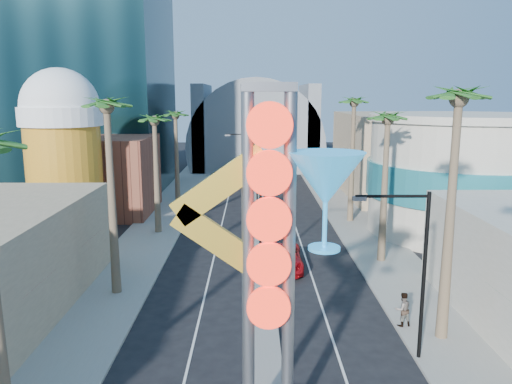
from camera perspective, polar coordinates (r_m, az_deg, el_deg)
The scene contains 20 objects.
sidewalk_west at distance 50.61m, azimuth -10.60°, elevation -3.04°, with size 5.00×100.00×0.15m, color gray.
sidewalk_east at distance 50.81m, azimuth 11.02°, elevation -3.00°, with size 5.00×100.00×0.15m, color gray.
median at distance 52.73m, azimuth 0.19°, elevation -2.29°, with size 1.60×84.00×0.15m, color gray.
brick_filler_west at distance 54.22m, azimuth -16.97°, elevation 1.82°, with size 10.00×10.00×8.00m, color brown.
filler_east at distance 63.92m, azimuth 14.63°, elevation 4.16°, with size 10.00×20.00×10.00m, color tan.
beer_mug at distance 46.55m, azimuth -21.19°, elevation 4.91°, with size 7.00×7.00×14.50m.
turquoise_building at distance 47.63m, azimuth 22.52°, elevation 1.78°, with size 16.60×16.60×10.60m.
canopy at distance 85.69m, azimuth -0.04°, elevation 5.68°, with size 22.00×16.00×22.00m.
neon_sign at distance 17.04m, azimuth 4.21°, elevation -5.48°, with size 6.53×2.60×12.55m.
streetlight_0 at distance 34.12m, azimuth 1.44°, elevation -1.33°, with size 3.79×0.25×8.00m.
streetlight_1 at distance 57.79m, azimuth -0.41°, elevation 3.71°, with size 3.79×0.25×8.00m.
streetlight_2 at distance 23.68m, azimuth 17.65°, elevation -7.52°, with size 3.45×0.25×8.00m.
palm_1 at distance 30.55m, azimuth -16.64°, elevation 8.05°, with size 2.40×2.40×12.70m.
palm_2 at distance 44.23m, azimuth -11.52°, elevation 7.28°, with size 2.40×2.40×11.20m.
palm_3 at distance 56.04m, azimuth -9.18°, elevation 8.08°, with size 2.40×2.40×11.20m.
palm_5 at distance 25.22m, azimuth 22.06°, elevation 8.21°, with size 2.40×2.40×13.20m.
palm_6 at distance 36.66m, azimuth 14.80°, elevation 7.14°, with size 2.40×2.40×11.70m.
palm_7 at distance 48.30m, azimuth 11.13°, elevation 9.18°, with size 2.40×2.40×12.70m.
red_pickup at distance 35.80m, azimuth 3.10°, elevation -7.52°, with size 2.66×5.77×1.60m, color #B50D14.
pedestrian_b at distance 28.06m, azimuth 16.42°, elevation -12.73°, with size 0.89×0.70×1.84m, color gray.
Camera 1 is at (-0.54, -13.33, 12.10)m, focal length 35.00 mm.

